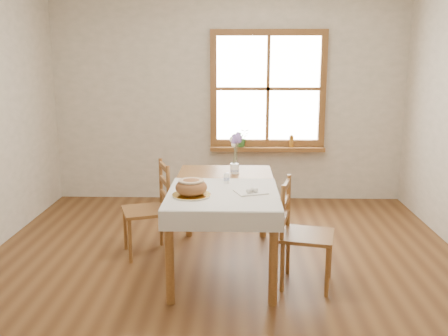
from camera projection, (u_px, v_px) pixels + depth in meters
The scene contains 18 objects.
ground at pixel (223, 279), 4.24m from camera, with size 5.00×5.00×0.00m, color brown.
room_walls at pixel (223, 75), 3.87m from camera, with size 4.60×5.10×2.65m.
window at pixel (268, 89), 6.32m from camera, with size 1.46×0.08×1.46m.
window_sill at pixel (267, 149), 6.42m from camera, with size 1.46×0.20×0.05m.
dining_table at pixel (224, 194), 4.39m from camera, with size 0.90×1.60×0.75m.
table_linen at pixel (223, 193), 4.07m from camera, with size 0.91×0.99×0.01m, color white.
chair_left at pixel (146, 209), 4.69m from camera, with size 0.41×0.43×0.89m, color brown, non-canonical shape.
chair_right at pixel (308, 234), 4.04m from camera, with size 0.41×0.43×0.88m, color brown, non-canonical shape.
bread_plate at pixel (191, 195), 3.97m from camera, with size 0.30×0.30×0.02m, color white.
bread_loaf at pixel (191, 186), 3.95m from camera, with size 0.25×0.25×0.14m, color #9C6137.
egg_napkin at pixel (251, 192), 4.08m from camera, with size 0.24×0.20×0.01m, color white.
eggs at pixel (251, 189), 4.07m from camera, with size 0.18×0.17×0.04m, color silver, non-canonical shape.
salt_shaker at pixel (227, 178), 4.36m from camera, with size 0.05×0.05×0.10m, color white.
pepper_shaker at pixel (227, 177), 4.44m from camera, with size 0.04×0.04×0.08m, color white.
flower_vase at pixel (235, 169), 4.76m from camera, with size 0.08×0.08×0.09m, color white.
lavender_bouquet at pixel (235, 150), 4.72m from camera, with size 0.15×0.15×0.28m, color #7E5EA7, non-canonical shape.
potted_plant at pixel (241, 140), 6.40m from camera, with size 0.21×0.23×0.18m, color #33742E.
amber_bottle at pixel (291, 141), 6.39m from camera, with size 0.06×0.06×0.16m, color #9F661D.
Camera 1 is at (0.11, -3.93, 1.85)m, focal length 40.00 mm.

